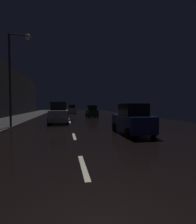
% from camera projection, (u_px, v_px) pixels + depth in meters
% --- Properties ---
extents(ground, '(26.27, 84.00, 0.02)m').
position_uv_depth(ground, '(68.00, 118.00, 26.34)').
color(ground, black).
extents(sidewalk_left, '(4.40, 84.00, 0.15)m').
position_uv_depth(sidewalk_left, '(20.00, 118.00, 25.02)').
color(sidewalk_left, '#28282B').
rests_on(sidewalk_left, ground).
extents(lane_centerline, '(0.16, 21.26, 0.01)m').
position_uv_depth(lane_centerline, '(71.00, 127.00, 14.72)').
color(lane_centerline, beige).
rests_on(lane_centerline, ground).
extents(streetlamp_overhead, '(1.70, 0.44, 7.64)m').
position_uv_depth(streetlamp_overhead, '(16.00, 66.00, 13.74)').
color(streetlamp_overhead, '#2D2D30').
rests_on(streetlamp_overhead, ground).
extents(car_approaching_headlights, '(2.06, 4.47, 2.25)m').
position_uv_depth(car_approaching_headlights, '(59.00, 113.00, 18.49)').
color(car_approaching_headlights, silver).
rests_on(car_approaching_headlights, ground).
extents(car_distant_taillights, '(1.87, 4.06, 2.04)m').
position_uv_depth(car_distant_taillights, '(72.00, 110.00, 39.57)').
color(car_distant_taillights, silver).
rests_on(car_distant_taillights, ground).
extents(car_parked_right_far, '(1.75, 3.80, 1.91)m').
position_uv_depth(car_parked_right_far, '(92.00, 112.00, 28.28)').
color(car_parked_right_far, '#0F3819').
rests_on(car_parked_right_far, ground).
extents(car_parked_right_near, '(1.83, 3.97, 2.00)m').
position_uv_depth(car_parked_right_near, '(132.00, 120.00, 11.36)').
color(car_parked_right_near, '#141E51').
rests_on(car_parked_right_near, ground).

